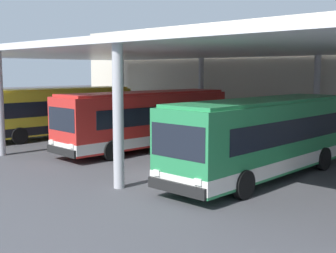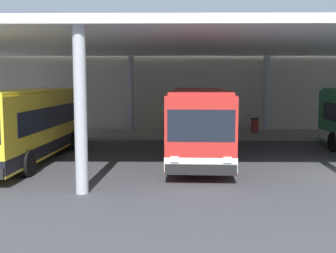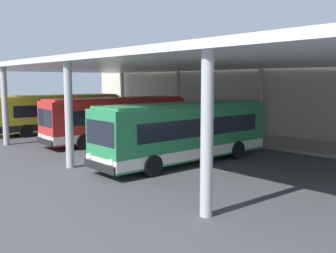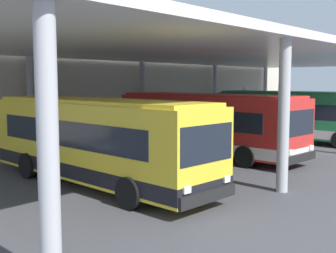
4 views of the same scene
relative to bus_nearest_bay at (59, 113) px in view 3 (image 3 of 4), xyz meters
The scene contains 9 objects.
ground_plane 13.33m from the bus_nearest_bay, 13.53° to the right, with size 200.00×200.00×0.00m, color #47474C.
platform_kerb 15.58m from the bus_nearest_bay, 33.94° to the left, with size 42.00×4.50×0.18m, color gray.
station_building_facade 17.68m from the bus_nearest_bay, 42.79° to the left, with size 48.00×1.60×7.92m, color beige.
canopy_shelter 13.58m from the bus_nearest_bay, 10.59° to the left, with size 40.00×17.00×5.55m.
bus_nearest_bay is the anchor object (origin of this frame).
bus_second_bay 7.74m from the bus_nearest_bay, ahead, with size 3.07×10.64×3.17m.
bus_middle_bay 15.81m from the bus_nearest_bay, ahead, with size 2.74×10.53×3.17m.
bench_waiting 12.66m from the bus_nearest_bay, 43.71° to the left, with size 1.80×0.45×0.92m.
trash_bin 14.76m from the bus_nearest_bay, 36.63° to the left, with size 0.52×0.52×0.98m.
Camera 3 is at (17.29, -11.23, 4.30)m, focal length 40.72 mm.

